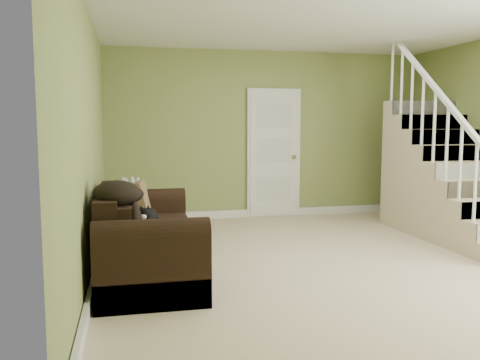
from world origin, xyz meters
name	(u,v)px	position (x,y,z in m)	size (l,w,h in m)	color
floor	(333,261)	(0.00, 0.00, 0.00)	(5.00, 5.50, 0.01)	#C1B18B
ceiling	(339,13)	(0.00, 0.00, 2.60)	(5.00, 5.50, 0.01)	white
wall_back	(267,135)	(0.00, 2.75, 1.30)	(5.00, 0.04, 2.60)	olive
wall_left	(89,142)	(-2.50, 0.00, 1.30)	(0.04, 5.50, 2.60)	olive
baseboard_back	(267,213)	(0.00, 2.72, 0.06)	(5.00, 0.04, 0.12)	white
baseboard_left	(96,269)	(-2.47, 0.00, 0.06)	(0.04, 5.50, 0.12)	white
door	(274,153)	(0.10, 2.71, 1.01)	(0.86, 0.12, 2.02)	white
staircase	(446,186)	(1.99, 0.97, 0.64)	(1.00, 2.51, 2.82)	#C1B18B
sofa	(143,242)	(-2.02, -0.06, 0.32)	(0.92, 2.14, 0.85)	black
side_table	(133,218)	(-2.10, 1.34, 0.30)	(0.59, 0.59, 0.81)	black
cat	(149,217)	(-1.96, 0.06, 0.55)	(0.26, 0.50, 0.24)	black
banana	(171,234)	(-1.78, -0.49, 0.48)	(0.05, 0.19, 0.05)	gold
throw_pillow	(142,199)	(-2.00, 0.63, 0.64)	(0.10, 0.40, 0.40)	#4E301F
throw_blanket	(116,193)	(-2.25, -0.53, 0.88)	(0.40, 0.53, 0.22)	black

